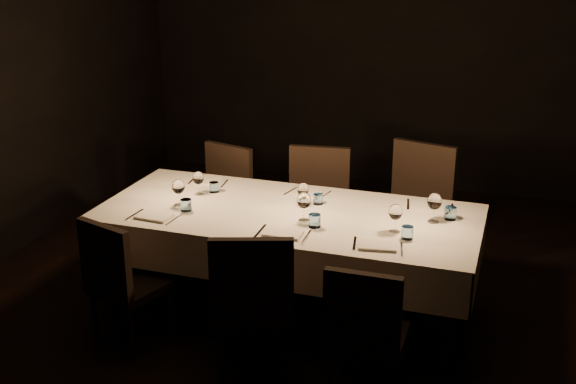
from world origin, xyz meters
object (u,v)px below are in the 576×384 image
(chair_far_center, at_px, (317,206))
(dining_table, at_px, (288,222))
(chair_near_center, at_px, (253,301))
(chair_far_left, at_px, (221,198))
(chair_near_right, at_px, (365,329))
(chair_near_left, at_px, (119,277))
(chair_far_right, at_px, (415,207))

(chair_far_center, bearing_deg, dining_table, -96.82)
(chair_near_center, distance_m, chair_far_left, 1.79)
(chair_far_center, bearing_deg, chair_near_right, -72.89)
(chair_far_left, bearing_deg, chair_far_center, 15.94)
(chair_near_left, xyz_separation_m, chair_near_right, (1.59, -0.13, -0.00))
(chair_near_right, height_order, chair_far_left, chair_far_left)
(chair_far_left, bearing_deg, chair_near_right, -30.53)
(chair_near_center, height_order, chair_near_right, chair_near_center)
(chair_near_left, height_order, chair_near_center, chair_near_center)
(chair_far_left, bearing_deg, chair_far_right, 20.62)
(dining_table, xyz_separation_m, chair_near_right, (0.73, -0.86, -0.20))
(chair_far_center, relative_size, chair_far_right, 0.94)
(chair_far_center, bearing_deg, chair_near_left, -127.82)
(chair_near_left, distance_m, chair_near_center, 0.94)
(chair_near_center, bearing_deg, dining_table, -104.62)
(chair_far_center, bearing_deg, chair_near_center, -94.87)
(chair_near_left, height_order, chair_near_right, chair_near_left)
(chair_far_left, relative_size, chair_far_right, 0.89)
(dining_table, xyz_separation_m, chair_far_left, (-0.81, 0.73, -0.17))
(chair_near_left, distance_m, chair_far_left, 1.46)
(chair_near_center, relative_size, chair_far_center, 0.99)
(chair_near_left, xyz_separation_m, chair_far_right, (1.58, 1.60, 0.08))
(dining_table, height_order, chair_far_center, chair_far_center)
(chair_near_center, distance_m, chair_far_center, 1.57)
(dining_table, height_order, chair_near_right, chair_near_right)
(dining_table, height_order, chair_far_left, chair_far_left)
(dining_table, xyz_separation_m, chair_far_right, (0.72, 0.87, -0.12))
(chair_near_center, bearing_deg, chair_near_right, 158.48)
(dining_table, distance_m, chair_near_center, 0.85)
(chair_near_center, relative_size, chair_far_left, 1.04)
(dining_table, xyz_separation_m, chair_far_center, (-0.01, 0.73, -0.15))
(chair_near_left, distance_m, chair_far_center, 1.70)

